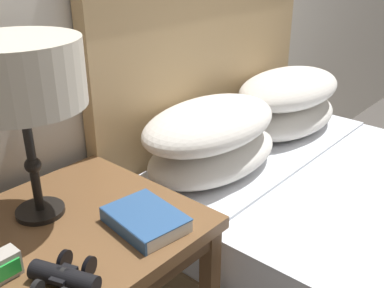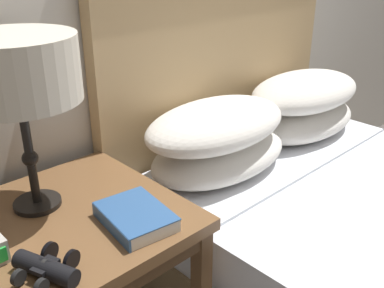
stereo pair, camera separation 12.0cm
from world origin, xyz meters
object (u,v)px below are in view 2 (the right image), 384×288
Objects in this scene: nightstand at (71,241)px; book_on_nightstand at (135,217)px; bed at (383,245)px; binoculars_pair at (46,268)px; table_lamp at (16,72)px.

book_on_nightstand is (0.11, -0.15, 0.10)m from nightstand.
bed reaches higher than binoculars_pair.
nightstand is 2.76× the size of book_on_nightstand.
table_lamp is at bearing 67.56° from binoculars_pair.
bed is 4.02× the size of table_lamp.
book_on_nightstand is at bearing 156.82° from bed.
table_lamp is 2.87× the size of binoculars_pair.
table_lamp is at bearing 119.15° from book_on_nightstand.
book_on_nightstand is 1.35× the size of binoculars_pair.
binoculars_pair is at bearing -130.02° from nightstand.
table_lamp is at bearing 147.57° from bed.
binoculars_pair reaches higher than book_on_nightstand.
book_on_nightstand is (0.14, -0.26, -0.36)m from table_lamp.
bed is at bearing -16.44° from binoculars_pair.
book_on_nightstand is (-0.81, 0.35, 0.32)m from bed.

